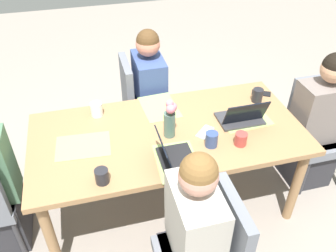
{
  "coord_description": "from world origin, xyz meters",
  "views": [
    {
      "loc": [
        -0.49,
        -1.87,
        2.29
      ],
      "look_at": [
        0.0,
        0.0,
        0.79
      ],
      "focal_mm": 37.64,
      "sensor_mm": 36.0,
      "label": 1
    }
  ],
  "objects_px": {
    "laptop_head_right_left_near": "(242,117)",
    "phone_black": "(261,93)",
    "chair_far_right_near": "(141,100)",
    "phone_silver": "(205,132)",
    "person_far_right_near": "(150,100)",
    "dining_table": "(168,140)",
    "person_near_left_mid": "(193,243)",
    "coffee_mug_centre_left": "(102,176)",
    "flower_vase": "(171,118)",
    "coffee_mug_far_left": "(241,139)",
    "coffee_mug_near_left": "(212,139)",
    "coffee_mug_centre_right": "(257,95)",
    "chair_near_left_mid": "(209,251)",
    "coffee_mug_near_right": "(97,109)",
    "laptop_near_left_mid": "(174,159)",
    "person_head_right_left_near": "(315,129)",
    "chair_head_right_left_near": "(316,125)"
  },
  "relations": [
    {
      "from": "laptop_near_left_mid",
      "to": "coffee_mug_far_left",
      "type": "height_order",
      "value": "laptop_near_left_mid"
    },
    {
      "from": "person_far_right_near",
      "to": "phone_silver",
      "type": "height_order",
      "value": "person_far_right_near"
    },
    {
      "from": "coffee_mug_near_left",
      "to": "coffee_mug_centre_right",
      "type": "bearing_deg",
      "value": 37.64
    },
    {
      "from": "flower_vase",
      "to": "laptop_near_left_mid",
      "type": "height_order",
      "value": "flower_vase"
    },
    {
      "from": "chair_head_right_left_near",
      "to": "coffee_mug_near_left",
      "type": "bearing_deg",
      "value": -164.97
    },
    {
      "from": "coffee_mug_centre_left",
      "to": "dining_table",
      "type": "bearing_deg",
      "value": 36.18
    },
    {
      "from": "phone_black",
      "to": "phone_silver",
      "type": "distance_m",
      "value": 0.71
    },
    {
      "from": "coffee_mug_near_left",
      "to": "coffee_mug_centre_left",
      "type": "height_order",
      "value": "coffee_mug_near_left"
    },
    {
      "from": "laptop_near_left_mid",
      "to": "person_far_right_near",
      "type": "bearing_deg",
      "value": 86.08
    },
    {
      "from": "laptop_head_right_left_near",
      "to": "coffee_mug_near_right",
      "type": "xyz_separation_m",
      "value": [
        -1.0,
        0.35,
        0.01
      ]
    },
    {
      "from": "coffee_mug_near_left",
      "to": "phone_silver",
      "type": "distance_m",
      "value": 0.15
    },
    {
      "from": "coffee_mug_near_left",
      "to": "coffee_mug_near_right",
      "type": "relative_size",
      "value": 0.99
    },
    {
      "from": "coffee_mug_centre_right",
      "to": "phone_black",
      "type": "height_order",
      "value": "coffee_mug_centre_right"
    },
    {
      "from": "person_head_right_left_near",
      "to": "coffee_mug_near_right",
      "type": "relative_size",
      "value": 11.36
    },
    {
      "from": "phone_black",
      "to": "person_far_right_near",
      "type": "bearing_deg",
      "value": 0.88
    },
    {
      "from": "laptop_near_left_mid",
      "to": "coffee_mug_centre_left",
      "type": "height_order",
      "value": "laptop_near_left_mid"
    },
    {
      "from": "person_head_right_left_near",
      "to": "person_near_left_mid",
      "type": "distance_m",
      "value": 1.49
    },
    {
      "from": "laptop_head_right_left_near",
      "to": "dining_table",
      "type": "bearing_deg",
      "value": 177.21
    },
    {
      "from": "chair_head_right_left_near",
      "to": "coffee_mug_near_right",
      "type": "distance_m",
      "value": 1.8
    },
    {
      "from": "flower_vase",
      "to": "laptop_head_right_left_near",
      "type": "xyz_separation_m",
      "value": [
        0.54,
        0.02,
        -0.11
      ]
    },
    {
      "from": "person_far_right_near",
      "to": "chair_head_right_left_near",
      "type": "bearing_deg",
      "value": -28.29
    },
    {
      "from": "phone_black",
      "to": "phone_silver",
      "type": "xyz_separation_m",
      "value": [
        -0.61,
        -0.36,
        0.0
      ]
    },
    {
      "from": "dining_table",
      "to": "person_near_left_mid",
      "type": "distance_m",
      "value": 0.78
    },
    {
      "from": "coffee_mug_near_left",
      "to": "coffee_mug_centre_right",
      "type": "xyz_separation_m",
      "value": [
        0.54,
        0.41,
        0.0
      ]
    },
    {
      "from": "coffee_mug_centre_left",
      "to": "phone_silver",
      "type": "height_order",
      "value": "coffee_mug_centre_left"
    },
    {
      "from": "person_near_left_mid",
      "to": "laptop_head_right_left_near",
      "type": "distance_m",
      "value": 0.98
    },
    {
      "from": "person_head_right_left_near",
      "to": "laptop_head_right_left_near",
      "type": "bearing_deg",
      "value": -178.51
    },
    {
      "from": "person_far_right_near",
      "to": "dining_table",
      "type": "bearing_deg",
      "value": -92.14
    },
    {
      "from": "person_near_left_mid",
      "to": "coffee_mug_centre_left",
      "type": "relative_size",
      "value": 12.6
    },
    {
      "from": "dining_table",
      "to": "flower_vase",
      "type": "relative_size",
      "value": 6.62
    },
    {
      "from": "laptop_head_right_left_near",
      "to": "phone_black",
      "type": "distance_m",
      "value": 0.45
    },
    {
      "from": "phone_black",
      "to": "coffee_mug_far_left",
      "type": "bearing_deg",
      "value": 81.4
    },
    {
      "from": "chair_near_left_mid",
      "to": "coffee_mug_near_right",
      "type": "height_order",
      "value": "chair_near_left_mid"
    },
    {
      "from": "chair_far_right_near",
      "to": "phone_silver",
      "type": "xyz_separation_m",
      "value": [
        0.3,
        -0.88,
        0.25
      ]
    },
    {
      "from": "chair_near_left_mid",
      "to": "chair_far_right_near",
      "type": "xyz_separation_m",
      "value": [
        -0.07,
        1.63,
        0.0
      ]
    },
    {
      "from": "laptop_head_right_left_near",
      "to": "laptop_near_left_mid",
      "type": "height_order",
      "value": "laptop_near_left_mid"
    },
    {
      "from": "person_far_right_near",
      "to": "coffee_mug_near_right",
      "type": "distance_m",
      "value": 0.7
    },
    {
      "from": "flower_vase",
      "to": "coffee_mug_centre_right",
      "type": "height_order",
      "value": "flower_vase"
    },
    {
      "from": "coffee_mug_far_left",
      "to": "dining_table",
      "type": "bearing_deg",
      "value": 149.71
    },
    {
      "from": "coffee_mug_centre_left",
      "to": "coffee_mug_centre_right",
      "type": "distance_m",
      "value": 1.39
    },
    {
      "from": "laptop_head_right_left_near",
      "to": "coffee_mug_centre_right",
      "type": "relative_size",
      "value": 2.94
    },
    {
      "from": "person_head_right_left_near",
      "to": "coffee_mug_far_left",
      "type": "xyz_separation_m",
      "value": [
        -0.8,
        -0.25,
        0.26
      ]
    },
    {
      "from": "chair_far_right_near",
      "to": "flower_vase",
      "type": "distance_m",
      "value": 0.94
    },
    {
      "from": "phone_black",
      "to": "chair_head_right_left_near",
      "type": "bearing_deg",
      "value": -177.52
    },
    {
      "from": "chair_head_right_left_near",
      "to": "chair_far_right_near",
      "type": "height_order",
      "value": "same"
    },
    {
      "from": "phone_silver",
      "to": "coffee_mug_centre_right",
      "type": "bearing_deg",
      "value": -15.03
    },
    {
      "from": "flower_vase",
      "to": "phone_black",
      "type": "relative_size",
      "value": 1.93
    },
    {
      "from": "chair_near_left_mid",
      "to": "coffee_mug_far_left",
      "type": "height_order",
      "value": "chair_near_left_mid"
    },
    {
      "from": "dining_table",
      "to": "coffee_mug_centre_left",
      "type": "distance_m",
      "value": 0.63
    },
    {
      "from": "flower_vase",
      "to": "coffee_mug_near_right",
      "type": "distance_m",
      "value": 0.6
    }
  ]
}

